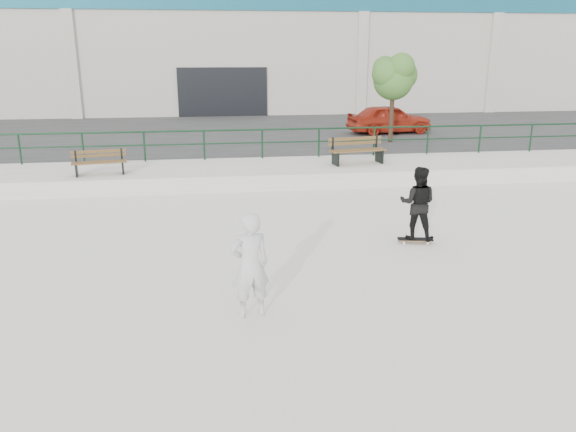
{
  "coord_description": "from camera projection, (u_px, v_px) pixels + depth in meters",
  "views": [
    {
      "loc": [
        -0.76,
        -8.51,
        4.15
      ],
      "look_at": [
        0.69,
        2.0,
        1.0
      ],
      "focal_mm": 35.0,
      "sensor_mm": 36.0,
      "label": 1
    }
  ],
  "objects": [
    {
      "name": "skateboard",
      "position": [
        415.0,
        240.0,
        12.54
      ],
      "size": [
        0.8,
        0.34,
        0.09
      ],
      "rotation": [
        0.0,
        0.0,
        -0.19
      ],
      "color": "black",
      "rests_on": "ground"
    },
    {
      "name": "parking_strip",
      "position": [
        227.0,
        136.0,
        26.39
      ],
      "size": [
        60.0,
        14.0,
        0.5
      ],
      "primitive_type": "cube",
      "color": "#303030",
      "rests_on": "ground"
    },
    {
      "name": "railing",
      "position": [
        233.0,
        138.0,
        19.27
      ],
      "size": [
        28.0,
        0.06,
        1.03
      ],
      "color": "#12331D",
      "rests_on": "ledge"
    },
    {
      "name": "ledge",
      "position": [
        236.0,
        174.0,
        18.32
      ],
      "size": [
        30.0,
        3.0,
        0.5
      ],
      "primitive_type": "cube",
      "color": "silver",
      "rests_on": "ground"
    },
    {
      "name": "commercial_building",
      "position": [
        218.0,
        43.0,
        38.44
      ],
      "size": [
        44.2,
        16.33,
        8.0
      ],
      "color": "beige",
      "rests_on": "ground"
    },
    {
      "name": "seated_skater",
      "position": [
        250.0,
        265.0,
        8.87
      ],
      "size": [
        0.71,
        0.55,
        1.75
      ],
      "primitive_type": "imported",
      "rotation": [
        0.0,
        0.0,
        3.36
      ],
      "color": "silver",
      "rests_on": "ground"
    },
    {
      "name": "tree",
      "position": [
        394.0,
        75.0,
        22.38
      ],
      "size": [
        1.99,
        1.77,
        3.54
      ],
      "color": "#412F20",
      "rests_on": "parking_strip"
    },
    {
      "name": "bench_left",
      "position": [
        99.0,
        162.0,
        16.99
      ],
      "size": [
        1.66,
        0.72,
        0.74
      ],
      "rotation": [
        0.0,
        0.0,
        0.17
      ],
      "color": "#4E321A",
      "rests_on": "ledge"
    },
    {
      "name": "red_car",
      "position": [
        389.0,
        119.0,
        25.33
      ],
      "size": [
        3.92,
        1.94,
        1.29
      ],
      "primitive_type": "imported",
      "rotation": [
        0.0,
        0.0,
        1.68
      ],
      "color": "#A42614",
      "rests_on": "parking_strip"
    },
    {
      "name": "bench_right",
      "position": [
        357.0,
        151.0,
        18.6
      ],
      "size": [
        1.97,
        0.86,
        0.88
      ],
      "rotation": [
        0.0,
        0.0,
        0.17
      ],
      "color": "#4E321A",
      "rests_on": "ledge"
    },
    {
      "name": "ground",
      "position": [
        264.0,
        308.0,
        9.37
      ],
      "size": [
        120.0,
        120.0,
        0.0
      ],
      "primitive_type": "plane",
      "color": "white",
      "rests_on": "ground"
    },
    {
      "name": "standing_skater",
      "position": [
        418.0,
        203.0,
        12.3
      ],
      "size": [
        0.98,
        0.89,
        1.64
      ],
      "primitive_type": "imported",
      "rotation": [
        0.0,
        0.0,
        2.72
      ],
      "color": "black",
      "rests_on": "skateboard"
    }
  ]
}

